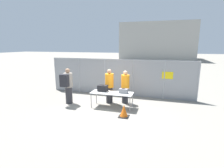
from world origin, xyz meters
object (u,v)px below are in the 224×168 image
at_px(security_worker_near, 109,86).
at_px(traffic_cone, 124,111).
at_px(inspection_table, 112,94).
at_px(suitcase_grey, 123,91).
at_px(utility_trailer, 141,81).
at_px(security_worker_far, 125,87).
at_px(suitcase_black, 103,88).
at_px(traveler_hooded, 68,85).

height_order(security_worker_near, traffic_cone, security_worker_near).
xyz_separation_m(inspection_table, suitcase_grey, (0.56, 0.07, 0.16)).
height_order(suitcase_grey, security_worker_near, security_worker_near).
distance_m(suitcase_grey, utility_trailer, 4.82).
relative_size(security_worker_far, traffic_cone, 3.20).
bearing_deg(utility_trailer, inspection_table, -98.84).
bearing_deg(suitcase_black, security_worker_near, 71.57).
xyz_separation_m(suitcase_black, suitcase_grey, (1.07, -0.03, -0.05)).
xyz_separation_m(inspection_table, traffic_cone, (0.83, -0.98, -0.46)).
relative_size(inspection_table, security_worker_far, 1.18).
xyz_separation_m(security_worker_near, security_worker_far, (0.80, 0.23, -0.04)).
distance_m(inspection_table, security_worker_near, 0.75).
bearing_deg(security_worker_far, suitcase_black, 64.59).
bearing_deg(utility_trailer, suitcase_black, -104.87).
distance_m(security_worker_far, traffic_cone, 1.98).
distance_m(inspection_table, traveler_hooded, 2.39).
relative_size(suitcase_grey, security_worker_far, 0.24).
xyz_separation_m(security_worker_near, utility_trailer, (1.09, 4.23, -0.52)).
bearing_deg(traffic_cone, inspection_table, 130.38).
height_order(security_worker_near, utility_trailer, security_worker_near).
relative_size(traveler_hooded, utility_trailer, 0.44).
bearing_deg(traveler_hooded, traffic_cone, -20.20).
bearing_deg(inspection_table, utility_trailer, 81.16).
bearing_deg(security_worker_near, traveler_hooded, 22.50).
height_order(inspection_table, traffic_cone, inspection_table).
xyz_separation_m(inspection_table, suitcase_black, (-0.51, 0.09, 0.21)).
height_order(suitcase_black, utility_trailer, suitcase_black).
height_order(suitcase_grey, utility_trailer, suitcase_grey).
distance_m(security_worker_near, utility_trailer, 4.40).
bearing_deg(security_worker_far, suitcase_grey, 123.20).
distance_m(traveler_hooded, utility_trailer, 5.90).
relative_size(suitcase_black, traffic_cone, 0.91).
bearing_deg(security_worker_near, utility_trailer, -101.89).
bearing_deg(security_worker_near, suitcase_grey, 150.28).
xyz_separation_m(suitcase_grey, utility_trailer, (0.19, 4.79, -0.45)).
bearing_deg(inspection_table, security_worker_near, 117.73).
bearing_deg(security_worker_far, traveler_hooded, 45.55).
height_order(inspection_table, suitcase_grey, suitcase_grey).
height_order(suitcase_black, traffic_cone, suitcase_black).
distance_m(traveler_hooded, security_worker_far, 3.00).
bearing_deg(suitcase_black, traffic_cone, -38.61).
relative_size(suitcase_black, security_worker_near, 0.27).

